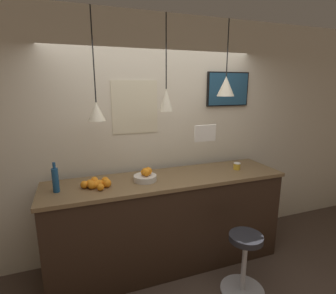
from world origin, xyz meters
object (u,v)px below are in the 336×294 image
(spread_jar, at_px, (237,166))
(mounted_tv, at_px, (228,89))
(bar_stool, at_px, (244,258))
(fruit_bowl, at_px, (145,176))
(juice_bottle, at_px, (55,180))

(spread_jar, bearing_deg, mounted_tv, 78.86)
(bar_stool, bearing_deg, fruit_bowl, 141.02)
(bar_stool, relative_size, spread_jar, 7.69)
(bar_stool, bearing_deg, juice_bottle, 158.55)
(fruit_bowl, xyz_separation_m, mounted_tv, (1.24, 0.41, 0.90))
(bar_stool, distance_m, mounted_tv, 2.02)
(spread_jar, xyz_separation_m, mounted_tv, (0.08, 0.41, 0.92))
(juice_bottle, bearing_deg, fruit_bowl, -0.09)
(juice_bottle, bearing_deg, bar_stool, -21.45)
(bar_stool, bearing_deg, mounted_tv, 69.61)
(bar_stool, distance_m, spread_jar, 1.05)
(bar_stool, relative_size, juice_bottle, 2.18)
(spread_jar, bearing_deg, bar_stool, -115.53)
(juice_bottle, height_order, mounted_tv, mounted_tv)
(bar_stool, height_order, spread_jar, spread_jar)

